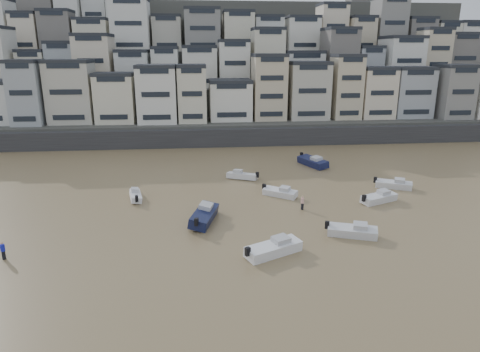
{
  "coord_description": "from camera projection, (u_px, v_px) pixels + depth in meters",
  "views": [
    {
      "loc": [
        4.33,
        -18.45,
        18.39
      ],
      "look_at": [
        9.19,
        30.0,
        4.0
      ],
      "focal_mm": 32.0,
      "sensor_mm": 36.0,
      "label": 1
    }
  ],
  "objects": [
    {
      "name": "boat_e",
      "position": [
        280.0,
        191.0,
        55.71
      ],
      "size": [
        4.95,
        4.26,
        1.35
      ],
      "primitive_type": null,
      "rotation": [
        0.0,
        0.0,
        -0.64
      ],
      "color": "silver",
      "rests_on": "ground"
    },
    {
      "name": "boat_d",
      "position": [
        379.0,
        196.0,
        53.56
      ],
      "size": [
        5.73,
        3.84,
        1.49
      ],
      "primitive_type": null,
      "rotation": [
        0.0,
        0.0,
        0.41
      ],
      "color": "silver",
      "rests_on": "ground"
    },
    {
      "name": "hillside",
      "position": [
        233.0,
        70.0,
        120.17
      ],
      "size": [
        141.04,
        66.0,
        50.0
      ],
      "color": "#4C4C47",
      "rests_on": "ground"
    },
    {
      "name": "harbor_wall",
      "position": [
        226.0,
        137.0,
        84.89
      ],
      "size": [
        140.0,
        3.0,
        3.5
      ],
      "primitive_type": "cube",
      "color": "#38383A",
      "rests_on": "ground"
    },
    {
      "name": "boat_g",
      "position": [
        394.0,
        183.0,
        59.03
      ],
      "size": [
        5.47,
        3.83,
        1.43
      ],
      "primitive_type": null,
      "rotation": [
        0.0,
        0.0,
        -0.45
      ],
      "color": "silver",
      "rests_on": "ground"
    },
    {
      "name": "boat_a",
      "position": [
        274.0,
        246.0,
        39.76
      ],
      "size": [
        6.37,
        4.52,
        1.67
      ],
      "primitive_type": null,
      "rotation": [
        0.0,
        0.0,
        0.46
      ],
      "color": "white",
      "rests_on": "ground"
    },
    {
      "name": "person_blue",
      "position": [
        3.0,
        251.0,
        38.86
      ],
      "size": [
        0.44,
        0.44,
        1.74
      ],
      "primitive_type": null,
      "color": "#181EB6",
      "rests_on": "ground"
    },
    {
      "name": "boat_f",
      "position": [
        135.0,
        195.0,
        54.6
      ],
      "size": [
        2.34,
        4.68,
        1.22
      ],
      "primitive_type": null,
      "rotation": [
        0.0,
        0.0,
        1.77
      ],
      "color": "white",
      "rests_on": "ground"
    },
    {
      "name": "boat_b",
      "position": [
        352.0,
        230.0,
        43.68
      ],
      "size": [
        5.7,
        3.5,
        1.48
      ],
      "primitive_type": null,
      "rotation": [
        0.0,
        0.0,
        -0.34
      ],
      "color": "silver",
      "rests_on": "ground"
    },
    {
      "name": "boat_h",
      "position": [
        242.0,
        174.0,
        63.28
      ],
      "size": [
        5.17,
        3.44,
        1.35
      ],
      "primitive_type": null,
      "rotation": [
        0.0,
        0.0,
        2.73
      ],
      "color": "silver",
      "rests_on": "ground"
    },
    {
      "name": "boat_c",
      "position": [
        204.0,
        214.0,
        47.39
      ],
      "size": [
        3.93,
        7.09,
        1.84
      ],
      "primitive_type": null,
      "rotation": [
        0.0,
        0.0,
        1.3
      ],
      "color": "#121839",
      "rests_on": "ground"
    },
    {
      "name": "person_pink",
      "position": [
        302.0,
        203.0,
        51.01
      ],
      "size": [
        0.44,
        0.44,
        1.74
      ],
      "primitive_type": null,
      "color": "#DCA39B",
      "rests_on": "ground"
    },
    {
      "name": "boat_i",
      "position": [
        313.0,
        160.0,
        70.33
      ],
      "size": [
        4.55,
        7.02,
        1.83
      ],
      "primitive_type": null,
      "rotation": [
        0.0,
        0.0,
        -1.19
      ],
      "color": "#141A41",
      "rests_on": "ground"
    }
  ]
}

